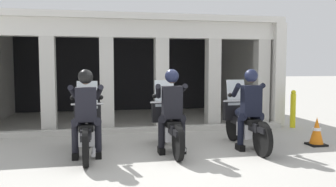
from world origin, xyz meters
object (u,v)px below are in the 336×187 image
Objects in this scene: motorcycle_center at (169,124)px; police_officer_center at (172,104)px; police_officer_left at (86,106)px; bollard_kerbside at (293,109)px; motorcycle_left at (87,128)px; police_officer_right at (250,102)px; motorcycle_right at (244,122)px; traffic_cone_flank at (317,132)px.

police_officer_center is at bearing -89.16° from motorcycle_center.
police_officer_left is 1.58× the size of bollard_kerbside.
motorcycle_center is at bearing 11.02° from motorcycle_left.
police_officer_right reaches higher than motorcycle_center.
bollard_kerbside is at bearing 27.76° from motorcycle_left.
motorcycle_center is 1.00× the size of motorcycle_right.
motorcycle_left is at bearing -176.86° from motorcycle_center.
motorcycle_right is at bearing 9.15° from motorcycle_left.
police_officer_left is at bearing -166.61° from motorcycle_center.
bollard_kerbside is (3.74, 2.03, -0.44)m from police_officer_center.
motorcycle_left is 1.00× the size of motorcycle_center.
motorcycle_right is at bearing -140.64° from bollard_kerbside.
police_officer_right is at bearing -86.19° from motorcycle_right.
police_officer_right is at bearing -0.59° from police_officer_center.
motorcycle_left is at bearing 172.74° from police_officer_center.
police_officer_center reaches higher than motorcycle_right.
police_officer_left is 1.00× the size of police_officer_right.
traffic_cone_flank is at bearing 10.08° from police_officer_left.
police_officer_center reaches higher than traffic_cone_flank.
motorcycle_center is at bearing 21.27° from police_officer_left.
motorcycle_right is (1.55, -0.05, 0.00)m from motorcycle_center.
traffic_cone_flank is (1.52, -0.20, -0.21)m from motorcycle_right.
police_officer_right reaches higher than motorcycle_left.
police_officer_left is 1.00× the size of police_officer_center.
police_officer_center reaches higher than bollard_kerbside.
traffic_cone_flank is at bearing -108.43° from bollard_kerbside.
police_officer_left is 2.69× the size of traffic_cone_flank.
motorcycle_left is 4.63m from traffic_cone_flank.
police_officer_left reaches higher than motorcycle_center.
motorcycle_left is 1.00× the size of motorcycle_right.
motorcycle_right is (3.11, 0.01, 0.00)m from motorcycle_left.
motorcycle_left and motorcycle_right have the same top height.
police_officer_right is at bearing 9.15° from police_officer_left.
motorcycle_center is 1.29× the size of police_officer_center.
police_officer_center reaches higher than motorcycle_center.
police_officer_right is (-0.00, -0.28, 0.44)m from motorcycle_right.
motorcycle_center is at bearing 172.10° from police_officer_right.
motorcycle_right is 1.29× the size of police_officer_right.
police_officer_right is 1.58× the size of bollard_kerbside.
motorcycle_center and motorcycle_right have the same top height.
police_officer_left reaches higher than motorcycle_left.
police_officer_left is at bearing -158.51° from bollard_kerbside.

